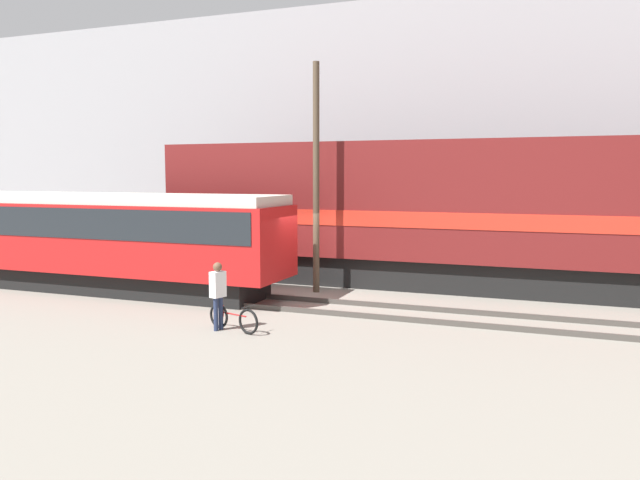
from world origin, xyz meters
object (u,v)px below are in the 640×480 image
Objects in this scene: person at (218,289)px; streetcar at (96,235)px; bicycle at (233,318)px; utility_pole_left at (316,179)px; freight_locomotive at (480,213)px.

streetcar is at bearing 153.41° from person.
streetcar reaches higher than bicycle.
bicycle is at bearing -90.05° from utility_pole_left.
bicycle is 6.26m from utility_pole_left.
freight_locomotive is 9.21m from bicycle.
utility_pole_left reaches higher than streetcar.
freight_locomotive reaches higher than person.
person is at bearing -94.12° from utility_pole_left.
freight_locomotive is 1.66× the size of streetcar.
bicycle is at bearing 5.75° from person.
freight_locomotive is 2.99× the size of utility_pole_left.
person reaches higher than bicycle.
streetcar is 7.50m from bicycle.
utility_pole_left is (0.39, 5.38, 2.58)m from person.
freight_locomotive is at bearing 25.23° from utility_pole_left.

